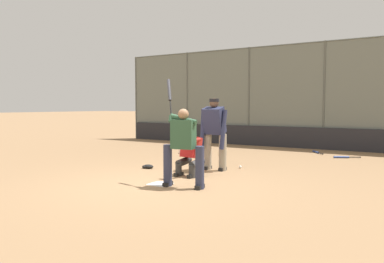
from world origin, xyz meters
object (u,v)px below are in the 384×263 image
(spare_bat_third_base_side, at_px, (317,152))
(fielding_glove_on_dirt, at_px, (148,167))
(umpire_home, at_px, (214,132))
(spare_bat_first_base_side, at_px, (222,153))
(catcher_behind_plate, at_px, (189,151))
(spare_bat_by_padding, at_px, (343,157))
(baseball_loose, at_px, (240,167))
(batter_at_plate, at_px, (183,145))

(spare_bat_third_base_side, distance_m, fielding_glove_on_dirt, 6.31)
(umpire_home, relative_size, spare_bat_first_base_side, 2.03)
(catcher_behind_plate, distance_m, fielding_glove_on_dirt, 1.59)
(spare_bat_by_padding, relative_size, baseball_loose, 10.22)
(batter_at_plate, height_order, spare_bat_first_base_side, batter_at_plate)
(catcher_behind_plate, height_order, spare_bat_third_base_side, catcher_behind_plate)
(catcher_behind_plate, xyz_separation_m, spare_bat_by_padding, (-2.57, -5.02, -0.56))
(spare_bat_first_base_side, relative_size, fielding_glove_on_dirt, 3.08)
(spare_bat_by_padding, xyz_separation_m, baseball_loose, (1.98, 3.43, 0.00))
(spare_bat_third_base_side, bearing_deg, spare_bat_first_base_side, 92.31)
(batter_at_plate, bearing_deg, umpire_home, -87.29)
(catcher_behind_plate, height_order, umpire_home, umpire_home)
(catcher_behind_plate, relative_size, umpire_home, 0.63)
(spare_bat_by_padding, bearing_deg, umpire_home, 30.72)
(batter_at_plate, xyz_separation_m, catcher_behind_plate, (0.53, -1.10, -0.27))
(spare_bat_by_padding, relative_size, spare_bat_first_base_side, 0.84)
(spare_bat_first_base_side, bearing_deg, catcher_behind_plate, 3.49)
(spare_bat_by_padding, bearing_deg, baseball_loose, 31.82)
(spare_bat_third_base_side, bearing_deg, fielding_glove_on_dirt, 116.29)
(spare_bat_by_padding, distance_m, spare_bat_third_base_side, 1.31)
(catcher_behind_plate, bearing_deg, spare_bat_first_base_side, -68.60)
(spare_bat_third_base_side, bearing_deg, umpire_home, 128.56)
(catcher_behind_plate, height_order, spare_bat_first_base_side, catcher_behind_plate)
(catcher_behind_plate, distance_m, baseball_loose, 1.78)
(umpire_home, distance_m, spare_bat_first_base_side, 3.24)
(catcher_behind_plate, xyz_separation_m, spare_bat_first_base_side, (1.08, -3.84, -0.56))
(spare_bat_first_base_side, relative_size, baseball_loose, 12.11)
(batter_at_plate, height_order, spare_bat_third_base_side, batter_at_plate)
(batter_at_plate, bearing_deg, spare_bat_third_base_side, -106.45)
(umpire_home, height_order, baseball_loose, umpire_home)
(batter_at_plate, height_order, catcher_behind_plate, batter_at_plate)
(umpire_home, relative_size, fielding_glove_on_dirt, 6.27)
(batter_at_plate, relative_size, fielding_glove_on_dirt, 7.59)
(fielding_glove_on_dirt, bearing_deg, baseball_loose, -148.07)
(spare_bat_third_base_side, xyz_separation_m, fielding_glove_on_dirt, (3.02, 5.55, 0.02))
(umpire_home, xyz_separation_m, spare_bat_by_padding, (-2.43, -4.04, -0.95))
(spare_bat_first_base_side, bearing_deg, umpire_home, 10.82)
(spare_bat_third_base_side, relative_size, spare_bat_first_base_side, 0.79)
(spare_bat_first_base_side, bearing_deg, batter_at_plate, 5.84)
(catcher_behind_plate, distance_m, spare_bat_first_base_side, 4.02)
(umpire_home, distance_m, baseball_loose, 1.21)
(spare_bat_by_padding, relative_size, spare_bat_third_base_side, 1.07)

